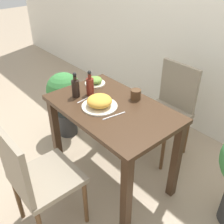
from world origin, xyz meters
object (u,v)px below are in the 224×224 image
Objects in this scene: food_plate at (99,102)px; drink_cup at (136,94)px; chair_far at (169,106)px; sauce_bottle at (76,87)px; condiment_bottle at (90,86)px; potted_plant_left at (65,97)px; side_plate at (95,81)px; chair_near at (35,176)px.

food_plate is 3.33× the size of drink_cup.
chair_far is 3.34× the size of food_plate.
condiment_bottle is at bearing 65.44° from sauce_bottle.
potted_plant_left is (-0.59, 0.09, -0.39)m from condiment_bottle.
drink_cup is at bearing 10.97° from side_plate.
side_plate is (-0.42, -0.56, 0.28)m from chair_far.
chair_near is 1.25× the size of potted_plant_left.
side_plate is 0.58m from potted_plant_left.
chair_near is at bearing -90.74° from drink_cup.
food_plate is at bearing -107.63° from drink_cup.
chair_far is 4.33× the size of sauce_bottle.
potted_plant_left is (-0.79, 0.15, -0.35)m from food_plate.
sauce_bottle reaches higher than chair_near.
food_plate is 0.22m from condiment_bottle.
chair_far is at bearing -90.34° from chair_near.
drink_cup is at bearing 44.04° from sauce_bottle.
condiment_bottle reaches higher than food_plate.
condiment_bottle reaches higher than drink_cup.
sauce_bottle is 0.29× the size of potted_plant_left.
chair_near is 0.81m from condiment_bottle.
drink_cup is 0.11× the size of potted_plant_left.
sauce_bottle is at bearing -170.68° from food_plate.
potted_plant_left is at bearing -41.49° from chair_near.
chair_far is 0.56m from drink_cup.
condiment_bottle is 0.71m from potted_plant_left.
drink_cup is (0.09, 0.29, -0.00)m from food_plate.
chair_far reaches higher than potted_plant_left.
sauce_bottle is at bearing -112.91° from chair_far.
potted_plant_left is (-0.54, 0.20, -0.39)m from sauce_bottle.
condiment_bottle is (-0.20, 0.07, 0.04)m from food_plate.
side_plate is 0.85× the size of sauce_bottle.
chair_far reaches higher than drink_cup.
side_plate reaches higher than potted_plant_left.
chair_near is 1.17m from potted_plant_left.
chair_far is at bearing 53.12° from side_plate.
condiment_bottle reaches higher than chair_near.
condiment_bottle is (-0.29, -0.70, 0.34)m from chair_far.
drink_cup is at bearing 37.43° from condiment_bottle.
food_plate is (-0.08, 0.62, 0.30)m from chair_near.
food_plate is at bearing -10.97° from potted_plant_left.
chair_far is 5.07× the size of side_plate.
sauce_bottle reaches higher than potted_plant_left.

